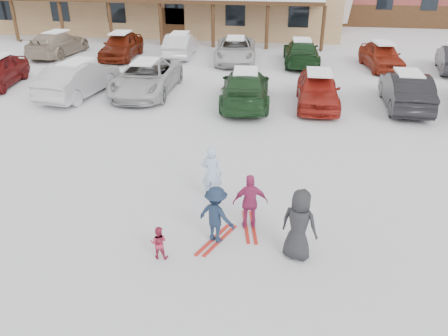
% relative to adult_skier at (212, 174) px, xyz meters
% --- Properties ---
extents(ground, '(160.00, 160.00, 0.00)m').
position_rel_adult_skier_xyz_m(ground, '(0.04, -1.06, -0.78)').
color(ground, white).
rests_on(ground, ground).
extents(adult_skier, '(0.59, 0.41, 1.55)m').
position_rel_adult_skier_xyz_m(adult_skier, '(0.00, 0.00, 0.00)').
color(adult_skier, '#ADC8ED').
rests_on(adult_skier, ground).
extents(toddler_red, '(0.39, 0.31, 0.79)m').
position_rel_adult_skier_xyz_m(toddler_red, '(-0.69, -2.62, -0.38)').
color(toddler_red, '#AC2945').
rests_on(toddler_red, ground).
extents(child_navy, '(1.04, 0.83, 1.41)m').
position_rel_adult_skier_xyz_m(child_navy, '(0.44, -1.83, -0.07)').
color(child_navy, '#17263D').
rests_on(child_navy, ground).
extents(skis_child_navy, '(0.73, 1.37, 0.03)m').
position_rel_adult_skier_xyz_m(skis_child_navy, '(0.44, -1.83, -0.76)').
color(skis_child_navy, red).
rests_on(skis_child_navy, ground).
extents(child_magenta, '(0.89, 0.51, 1.43)m').
position_rel_adult_skier_xyz_m(child_magenta, '(1.14, -1.17, -0.06)').
color(child_magenta, '#AF3066').
rests_on(child_magenta, ground).
extents(skis_child_magenta, '(0.47, 1.41, 0.03)m').
position_rel_adult_skier_xyz_m(skis_child_magenta, '(1.14, -1.17, -0.76)').
color(skis_child_magenta, red).
rests_on(skis_child_magenta, ground).
extents(bystander_dark, '(0.95, 0.79, 1.66)m').
position_rel_adult_skier_xyz_m(bystander_dark, '(2.28, -2.11, 0.05)').
color(bystander_dark, '#252527').
rests_on(bystander_dark, ground).
extents(parked_car_1, '(2.24, 4.93, 1.57)m').
position_rel_adult_skier_xyz_m(parked_car_1, '(-7.63, 8.14, 0.01)').
color(parked_car_1, '#B1B0B5').
rests_on(parked_car_1, ground).
extents(parked_car_2, '(2.63, 5.41, 1.48)m').
position_rel_adult_skier_xyz_m(parked_car_2, '(-4.73, 8.99, -0.04)').
color(parked_car_2, '#B8B8B8').
rests_on(parked_car_2, ground).
extents(parked_car_3, '(2.47, 5.18, 1.46)m').
position_rel_adult_skier_xyz_m(parked_car_3, '(-0.04, 8.10, -0.05)').
color(parked_car_3, '#1E4020').
rests_on(parked_car_3, ground).
extents(parked_car_4, '(1.81, 4.34, 1.47)m').
position_rel_adult_skier_xyz_m(parked_car_4, '(3.01, 8.37, -0.04)').
color(parked_car_4, '#A02218').
rests_on(parked_car_4, ground).
extents(parked_car_5, '(1.69, 4.57, 1.49)m').
position_rel_adult_skier_xyz_m(parked_car_5, '(6.64, 8.73, -0.03)').
color(parked_car_5, black).
rests_on(parked_car_5, ground).
extents(parked_car_7, '(2.29, 5.11, 1.46)m').
position_rel_adult_skier_xyz_m(parked_car_7, '(-12.67, 15.72, -0.05)').
color(parked_car_7, gray).
rests_on(parked_car_7, ground).
extents(parked_car_8, '(2.04, 4.58, 1.53)m').
position_rel_adult_skier_xyz_m(parked_car_8, '(-8.48, 15.65, -0.01)').
color(parked_car_8, '#611A0B').
rests_on(parked_car_8, ground).
extents(parked_car_9, '(1.83, 4.40, 1.42)m').
position_rel_adult_skier_xyz_m(parked_car_9, '(-5.06, 16.62, -0.07)').
color(parked_car_9, silver).
rests_on(parked_car_9, ground).
extents(parked_car_10, '(2.80, 5.22, 1.39)m').
position_rel_adult_skier_xyz_m(parked_car_10, '(-1.51, 15.80, -0.08)').
color(parked_car_10, silver).
rests_on(parked_car_10, ground).
extents(parked_car_11, '(2.24, 4.93, 1.40)m').
position_rel_adult_skier_xyz_m(parked_car_11, '(2.31, 15.74, -0.08)').
color(parked_car_11, '#163719').
rests_on(parked_car_11, ground).
extents(parked_car_12, '(2.31, 4.40, 1.43)m').
position_rel_adult_skier_xyz_m(parked_car_12, '(6.71, 15.47, -0.06)').
color(parked_car_12, maroon).
rests_on(parked_car_12, ground).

